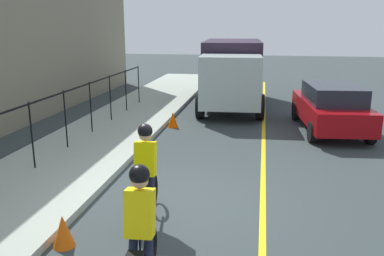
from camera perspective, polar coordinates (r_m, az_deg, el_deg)
ground_plane at (r=8.32m, az=-1.36°, el=-10.41°), size 80.00×80.00×0.00m
lane_line_centre at (r=8.18m, az=9.91°, el=-11.05°), size 36.00×0.12×0.01m
sidewalk at (r=9.50m, az=-22.11°, el=-7.77°), size 40.00×3.20×0.15m
iron_fence at (r=10.16m, az=-21.76°, el=1.02°), size 16.94×0.04×1.60m
cyclist_lead at (r=7.28m, az=-6.48°, el=-6.46°), size 1.71×0.38×1.83m
cyclist_follow at (r=5.36m, az=-7.20°, el=-14.48°), size 1.71×0.38×1.83m
patrol_sedan at (r=14.24m, az=18.90°, el=2.84°), size 4.55×2.25×1.58m
box_truck_background at (r=17.66m, az=5.63°, el=8.04°), size 6.83×2.84×2.78m
traffic_cone_near at (r=14.07m, az=-2.70°, el=1.17°), size 0.36×0.36×0.54m
traffic_cone_far at (r=7.03m, az=-17.64°, el=-13.62°), size 0.36×0.36×0.54m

